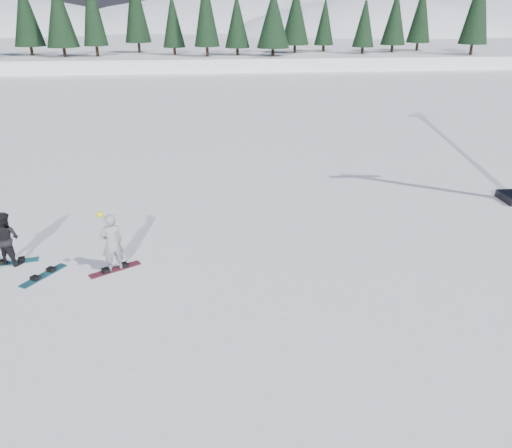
{
  "coord_description": "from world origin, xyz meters",
  "views": [
    {
      "loc": [
        3.65,
        -12.42,
        6.93
      ],
      "look_at": [
        5.09,
        0.96,
        1.1
      ],
      "focal_mm": 35.0,
      "sensor_mm": 36.0,
      "label": 1
    }
  ],
  "objects": [
    {
      "name": "snowboarder_man",
      "position": [
        -2.15,
        1.36,
        0.81
      ],
      "size": [
        0.96,
        0.87,
        1.62
      ],
      "primitive_type": "imported",
      "rotation": [
        0.0,
        0.0,
        2.76
      ],
      "color": "black",
      "rests_on": "ground"
    },
    {
      "name": "snowboarder_woman",
      "position": [
        0.96,
        0.6,
        0.88
      ],
      "size": [
        0.75,
        0.67,
        1.88
      ],
      "rotation": [
        0.0,
        0.0,
        3.65
      ],
      "color": "gray",
      "rests_on": "ground"
    },
    {
      "name": "alpine_backdrop",
      "position": [
        -11.72,
        189.17,
        -13.98
      ],
      "size": [
        412.5,
        227.0,
        53.2
      ],
      "color": "white",
      "rests_on": "ground"
    },
    {
      "name": "snowboard_woman",
      "position": [
        0.97,
        0.6,
        0.01
      ],
      "size": [
        1.43,
        1.01,
        0.03
      ],
      "primitive_type": "cube",
      "rotation": [
        0.0,
        0.0,
        0.53
      ],
      "color": "maroon",
      "rests_on": "ground"
    },
    {
      "name": "ground",
      "position": [
        0.0,
        0.0,
        0.0
      ],
      "size": [
        420.0,
        420.0,
        0.0
      ],
      "primitive_type": "plane",
      "color": "white",
      "rests_on": "ground"
    },
    {
      "name": "snowboard_man",
      "position": [
        -2.15,
        1.36,
        0.01
      ],
      "size": [
        1.52,
        0.62,
        0.03
      ],
      "primitive_type": "cube",
      "rotation": [
        0.0,
        0.0,
        0.23
      ],
      "color": "teal",
      "rests_on": "ground"
    },
    {
      "name": "snowboard_loose_a",
      "position": [
        -0.99,
        0.45,
        0.01
      ],
      "size": [
        1.06,
        1.41,
        0.03
      ],
      "primitive_type": "cube",
      "rotation": [
        0.0,
        0.0,
        0.99
      ],
      "color": "#176480",
      "rests_on": "ground"
    }
  ]
}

